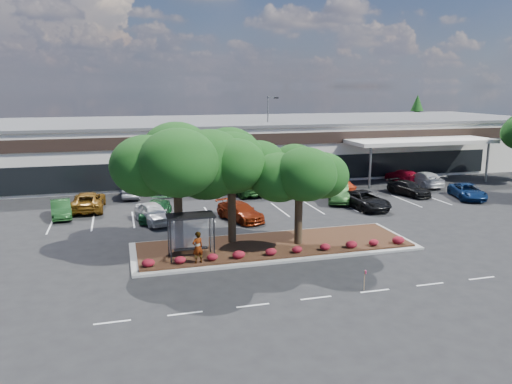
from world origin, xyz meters
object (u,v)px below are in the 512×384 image
object	(u,v)px
light_pole	(269,142)
survey_stake	(365,278)
car_0	(61,209)
car_1	(156,210)

from	to	relation	value
light_pole	survey_stake	size ratio (longest dim) A/B	8.65
light_pole	car_0	xyz separation A→B (m)	(-20.84, -12.29, -3.34)
car_1	car_0	bearing A→B (deg)	177.72
light_pole	car_1	world-z (taller)	light_pole
survey_stake	car_0	size ratio (longest dim) A/B	0.25
survey_stake	car_0	distance (m)	25.34
car_0	car_1	bearing A→B (deg)	-25.98
light_pole	survey_stake	xyz separation A→B (m)	(-4.57, -31.71, -3.35)
light_pole	car_0	world-z (taller)	light_pole
light_pole	survey_stake	world-z (taller)	light_pole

